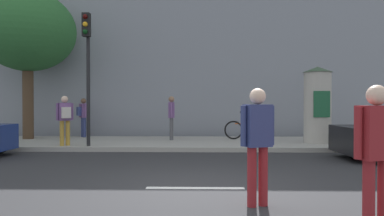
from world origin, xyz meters
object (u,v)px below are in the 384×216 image
object	(u,v)px
pedestrian_in_red_top	(258,137)
pedestrian_tallest	(65,116)
bicycle_leaning	(247,129)
pedestrian_in_light_jacket	(83,114)
poster_column	(317,104)
street_tree	(28,32)
traffic_light	(87,57)
pedestrian_with_bag	(377,146)
pedestrian_in_dark_shirt	(171,114)

from	to	relation	value
pedestrian_in_red_top	pedestrian_tallest	xyz separation A→B (m)	(-5.33, 6.59, 0.08)
bicycle_leaning	pedestrian_in_light_jacket	bearing A→B (deg)	172.27
poster_column	street_tree	distance (m)	11.35
poster_column	pedestrian_in_light_jacket	xyz separation A→B (m)	(-9.00, 2.07, -0.41)
pedestrian_tallest	street_tree	bearing A→B (deg)	134.68
traffic_light	pedestrian_with_bag	bearing A→B (deg)	-53.03
pedestrian_tallest	pedestrian_in_dark_shirt	distance (m)	3.97
traffic_light	pedestrian_in_light_jacket	bearing A→B (deg)	109.71
traffic_light	pedestrian_in_red_top	size ratio (longest dim) A/B	2.41
bicycle_leaning	poster_column	bearing A→B (deg)	-26.58
traffic_light	pedestrian_in_dark_shirt	bearing A→B (deg)	41.87
poster_column	pedestrian_tallest	distance (m)	8.68
street_tree	poster_column	bearing A→B (deg)	-6.56
traffic_light	pedestrian_tallest	xyz separation A→B (m)	(-0.80, 0.18, -1.92)
traffic_light	pedestrian_in_light_jacket	size ratio (longest dim) A/B	2.68
pedestrian_in_red_top	pedestrian_tallest	world-z (taller)	pedestrian_tallest
pedestrian_in_dark_shirt	bicycle_leaning	distance (m)	2.98
pedestrian_with_bag	pedestrian_in_light_jacket	world-z (taller)	pedestrian_with_bag
pedestrian_with_bag	pedestrian_in_light_jacket	size ratio (longest dim) A/B	1.10
traffic_light	pedestrian_with_bag	world-z (taller)	traffic_light
bicycle_leaning	pedestrian_tallest	bearing A→B (deg)	-160.29
street_tree	bicycle_leaning	distance (m)	9.40
pedestrian_with_bag	bicycle_leaning	xyz separation A→B (m)	(-0.26, 10.05, -0.51)
pedestrian_in_red_top	pedestrian_in_light_jacket	world-z (taller)	pedestrian_in_red_top
poster_column	bicycle_leaning	bearing A→B (deg)	153.42
street_tree	bicycle_leaning	size ratio (longest dim) A/B	3.29
pedestrian_tallest	bicycle_leaning	world-z (taller)	pedestrian_tallest
pedestrian_tallest	pedestrian_in_dark_shirt	size ratio (longest dim) A/B	0.98
pedestrian_in_red_top	pedestrian_in_dark_shirt	size ratio (longest dim) A/B	1.07
poster_column	pedestrian_tallest	world-z (taller)	poster_column
pedestrian_tallest	poster_column	bearing A→B (deg)	7.17
traffic_light	poster_column	xyz separation A→B (m)	(7.81, 1.26, -1.53)
pedestrian_in_light_jacket	poster_column	bearing A→B (deg)	-12.96
street_tree	pedestrian_tallest	distance (m)	4.61
street_tree	pedestrian_in_red_top	distance (m)	12.21
poster_column	street_tree	size ratio (longest dim) A/B	0.46
pedestrian_in_dark_shirt	pedestrian_in_red_top	bearing A→B (deg)	-77.24
street_tree	pedestrian_in_dark_shirt	world-z (taller)	street_tree
traffic_light	street_tree	bearing A→B (deg)	141.05
pedestrian_in_light_jacket	bicycle_leaning	xyz separation A→B (m)	(6.67, -0.90, -0.57)
poster_column	bicycle_leaning	world-z (taller)	poster_column
pedestrian_in_red_top	pedestrian_in_dark_shirt	bearing A→B (deg)	102.76
pedestrian_in_light_jacket	bicycle_leaning	world-z (taller)	pedestrian_in_light_jacket
poster_column	pedestrian_in_dark_shirt	bearing A→B (deg)	168.88
pedestrian_in_red_top	pedestrian_with_bag	distance (m)	1.71
pedestrian_in_red_top	pedestrian_with_bag	xyz separation A→B (m)	(1.21, -1.21, 0.01)
pedestrian_with_bag	traffic_light	bearing A→B (deg)	126.97
pedestrian_in_light_jacket	bicycle_leaning	distance (m)	6.76
pedestrian_in_dark_shirt	pedestrian_tallest	bearing A→B (deg)	-147.79
pedestrian_in_red_top	pedestrian_tallest	distance (m)	8.47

